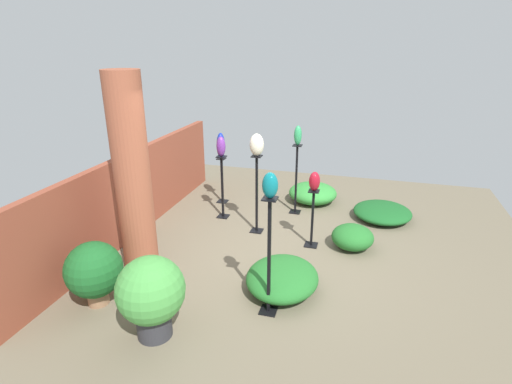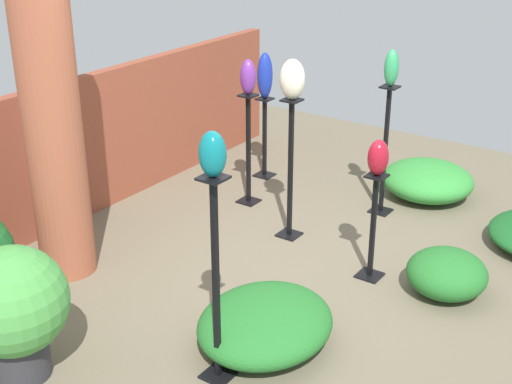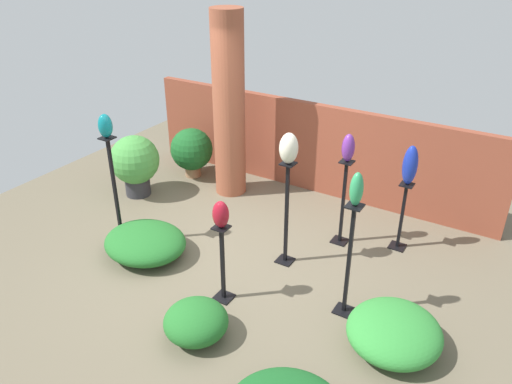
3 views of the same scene
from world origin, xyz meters
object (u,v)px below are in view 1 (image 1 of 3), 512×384
object	(u,v)px
potted_plant_front_left	(94,271)
brick_pillar	(133,179)
pedestal_jade	(296,182)
art_vase_ruby	(314,181)
pedestal_teal	(269,262)
potted_plant_near_pillar	(151,293)
art_vase_violet	(221,147)
pedestal_ivory	(257,198)
pedestal_cobalt	(222,183)
art_vase_ivory	(257,145)
art_vase_jade	(298,135)
pedestal_violet	(222,190)
art_vase_teal	(270,185)
art_vase_cobalt	(221,146)
pedestal_ruby	(312,221)

from	to	relation	value
potted_plant_front_left	brick_pillar	bearing A→B (deg)	-7.73
pedestal_jade	art_vase_ruby	bearing A→B (deg)	-158.21
pedestal_teal	pedestal_jade	size ratio (longest dim) A/B	1.12
potted_plant_near_pillar	art_vase_violet	bearing A→B (deg)	6.89
brick_pillar	art_vase_ruby	distance (m)	2.59
pedestal_ivory	pedestal_cobalt	xyz separation A→B (m)	(1.09, 1.02, -0.20)
pedestal_teal	art_vase_ivory	distance (m)	2.31
pedestal_cobalt	art_vase_jade	xyz separation A→B (m)	(-0.12, -1.50, 1.06)
pedestal_cobalt	art_vase_ivory	distance (m)	1.85
brick_pillar	pedestal_teal	distance (m)	2.10
pedestal_violet	potted_plant_near_pillar	bearing A→B (deg)	-173.11
pedestal_teal	potted_plant_near_pillar	xyz separation A→B (m)	(-0.74, 1.10, -0.14)
art_vase_teal	pedestal_teal	bearing A→B (deg)	0.00
art_vase_ruby	potted_plant_near_pillar	world-z (taller)	art_vase_ruby
pedestal_cobalt	potted_plant_front_left	bearing A→B (deg)	175.10
art_vase_violet	art_vase_cobalt	world-z (taller)	art_vase_violet
art_vase_teal	potted_plant_front_left	xyz separation A→B (m)	(-0.42, 2.05, -1.14)
art_vase_jade	art_vase_ivory	bearing A→B (deg)	153.89
art_vase_ruby	art_vase_cobalt	xyz separation A→B (m)	(1.34, 1.99, 0.08)
pedestal_ivory	pedestal_teal	bearing A→B (deg)	-160.39
pedestal_cobalt	art_vase_teal	size ratio (longest dim) A/B	3.16
potted_plant_front_left	potted_plant_near_pillar	size ratio (longest dim) A/B	0.86
pedestal_ivory	art_vase_violet	size ratio (longest dim) A/B	3.80
pedestal_ruby	art_vase_jade	bearing A→B (deg)	21.79
art_vase_violet	potted_plant_front_left	distance (m)	3.03
art_vase_jade	art_vase_ruby	bearing A→B (deg)	-158.21
art_vase_ruby	pedestal_teal	bearing A→B (deg)	172.30
brick_pillar	pedestal_teal	world-z (taller)	brick_pillar
art_vase_violet	brick_pillar	bearing A→B (deg)	167.23
pedestal_ruby	art_vase_violet	xyz separation A→B (m)	(0.65, 1.72, 0.91)
pedestal_teal	art_vase_ruby	bearing A→B (deg)	-7.70
pedestal_jade	potted_plant_front_left	bearing A→B (deg)	152.20
pedestal_violet	art_vase_teal	size ratio (longest dim) A/B	4.01
art_vase_violet	art_vase_jade	bearing A→B (deg)	-65.26
pedestal_cobalt	art_vase_ruby	world-z (taller)	art_vase_ruby
pedestal_violet	art_vase_violet	world-z (taller)	art_vase_violet
art_vase_ivory	art_vase_violet	world-z (taller)	art_vase_ivory
art_vase_cobalt	art_vase_violet	bearing A→B (deg)	-158.67
pedestal_cobalt	potted_plant_front_left	size ratio (longest dim) A/B	1.11
brick_pillar	art_vase_ivory	size ratio (longest dim) A/B	7.68
pedestal_teal	potted_plant_near_pillar	distance (m)	1.33
art_vase_teal	art_vase_ivory	xyz separation A→B (m)	(2.03, 0.72, -0.10)
art_vase_ruby	art_vase_ivory	world-z (taller)	art_vase_ivory
pedestal_ruby	pedestal_violet	xyz separation A→B (m)	(0.65, 1.72, 0.11)
brick_pillar	art_vase_cobalt	xyz separation A→B (m)	(2.70, -0.19, -0.20)
pedestal_ivory	art_vase_violet	distance (m)	1.11
potted_plant_front_left	art_vase_ivory	bearing A→B (deg)	-28.45
pedestal_ivory	pedestal_violet	world-z (taller)	pedestal_ivory
pedestal_teal	potted_plant_near_pillar	bearing A→B (deg)	123.90
art_vase_jade	pedestal_violet	bearing A→B (deg)	114.74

